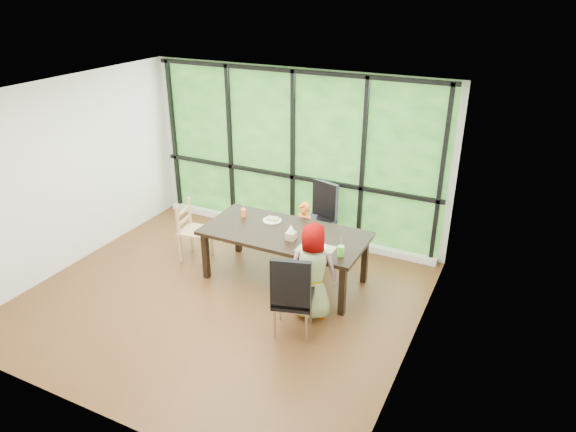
{
  "coord_description": "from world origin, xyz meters",
  "views": [
    {
      "loc": [
        3.38,
        -4.89,
        3.92
      ],
      "look_at": [
        0.65,
        0.7,
        1.05
      ],
      "focal_mm": 32.6,
      "sensor_mm": 36.0,
      "label": 1
    }
  ],
  "objects_px": {
    "plate_near": "(317,247)",
    "chair_end_beech": "(195,231)",
    "chair_window_leather": "(317,218)",
    "child_toddler": "(304,232)",
    "chair_interior_leather": "(293,293)",
    "green_cup": "(341,251)",
    "plate_far": "(272,220)",
    "dining_table": "(285,256)",
    "child_older": "(311,271)",
    "orange_cup": "(243,213)",
    "tissue_box": "(291,236)"
  },
  "relations": [
    {
      "from": "orange_cup",
      "to": "plate_near",
      "type": "bearing_deg",
      "value": -17.41
    },
    {
      "from": "child_older",
      "to": "green_cup",
      "type": "height_order",
      "value": "child_older"
    },
    {
      "from": "chair_end_beech",
      "to": "green_cup",
      "type": "relative_size",
      "value": 6.62
    },
    {
      "from": "chair_interior_leather",
      "to": "green_cup",
      "type": "height_order",
      "value": "chair_interior_leather"
    },
    {
      "from": "child_older",
      "to": "dining_table",
      "type": "bearing_deg",
      "value": -58.97
    },
    {
      "from": "chair_end_beech",
      "to": "plate_near",
      "type": "height_order",
      "value": "chair_end_beech"
    },
    {
      "from": "orange_cup",
      "to": "dining_table",
      "type": "bearing_deg",
      "value": -13.89
    },
    {
      "from": "child_toddler",
      "to": "chair_end_beech",
      "type": "bearing_deg",
      "value": -142.69
    },
    {
      "from": "plate_far",
      "to": "green_cup",
      "type": "distance_m",
      "value": 1.35
    },
    {
      "from": "child_toddler",
      "to": "child_older",
      "type": "relative_size",
      "value": 0.73
    },
    {
      "from": "dining_table",
      "to": "child_toddler",
      "type": "height_order",
      "value": "child_toddler"
    },
    {
      "from": "dining_table",
      "to": "child_older",
      "type": "height_order",
      "value": "child_older"
    },
    {
      "from": "orange_cup",
      "to": "green_cup",
      "type": "height_order",
      "value": "green_cup"
    },
    {
      "from": "chair_window_leather",
      "to": "plate_near",
      "type": "relative_size",
      "value": 3.99
    },
    {
      "from": "dining_table",
      "to": "green_cup",
      "type": "bearing_deg",
      "value": -17.71
    },
    {
      "from": "dining_table",
      "to": "green_cup",
      "type": "height_order",
      "value": "green_cup"
    },
    {
      "from": "green_cup",
      "to": "orange_cup",
      "type": "bearing_deg",
      "value": 163.99
    },
    {
      "from": "chair_interior_leather",
      "to": "chair_window_leather",
      "type": "bearing_deg",
      "value": -90.55
    },
    {
      "from": "child_toddler",
      "to": "tissue_box",
      "type": "height_order",
      "value": "child_toddler"
    },
    {
      "from": "chair_window_leather",
      "to": "chair_end_beech",
      "type": "distance_m",
      "value": 1.85
    },
    {
      "from": "child_older",
      "to": "chair_window_leather",
      "type": "bearing_deg",
      "value": -85.76
    },
    {
      "from": "tissue_box",
      "to": "plate_near",
      "type": "bearing_deg",
      "value": -9.46
    },
    {
      "from": "tissue_box",
      "to": "chair_end_beech",
      "type": "bearing_deg",
      "value": 175.08
    },
    {
      "from": "dining_table",
      "to": "chair_window_leather",
      "type": "distance_m",
      "value": 1.03
    },
    {
      "from": "chair_end_beech",
      "to": "green_cup",
      "type": "height_order",
      "value": "chair_end_beech"
    },
    {
      "from": "dining_table",
      "to": "plate_far",
      "type": "distance_m",
      "value": 0.55
    },
    {
      "from": "chair_interior_leather",
      "to": "green_cup",
      "type": "distance_m",
      "value": 0.83
    },
    {
      "from": "child_older",
      "to": "plate_far",
      "type": "bearing_deg",
      "value": -57.31
    },
    {
      "from": "plate_far",
      "to": "chair_interior_leather",
      "type": "bearing_deg",
      "value": -53.37
    },
    {
      "from": "dining_table",
      "to": "child_older",
      "type": "xyz_separation_m",
      "value": [
        0.66,
        -0.6,
        0.26
      ]
    },
    {
      "from": "tissue_box",
      "to": "child_toddler",
      "type": "bearing_deg",
      "value": 102.11
    },
    {
      "from": "plate_far",
      "to": "child_toddler",
      "type": "bearing_deg",
      "value": 52.5
    },
    {
      "from": "chair_interior_leather",
      "to": "dining_table",
      "type": "bearing_deg",
      "value": -75.09
    },
    {
      "from": "dining_table",
      "to": "child_older",
      "type": "distance_m",
      "value": 0.93
    },
    {
      "from": "green_cup",
      "to": "tissue_box",
      "type": "bearing_deg",
      "value": 170.04
    },
    {
      "from": "green_cup",
      "to": "child_older",
      "type": "bearing_deg",
      "value": -130.54
    },
    {
      "from": "chair_window_leather",
      "to": "child_toddler",
      "type": "xyz_separation_m",
      "value": [
        -0.04,
        -0.38,
        -0.08
      ]
    },
    {
      "from": "chair_interior_leather",
      "to": "tissue_box",
      "type": "relative_size",
      "value": 8.87
    },
    {
      "from": "plate_far",
      "to": "dining_table",
      "type": "bearing_deg",
      "value": -36.8
    },
    {
      "from": "chair_window_leather",
      "to": "tissue_box",
      "type": "bearing_deg",
      "value": -66.1
    },
    {
      "from": "tissue_box",
      "to": "plate_far",
      "type": "bearing_deg",
      "value": 140.74
    },
    {
      "from": "plate_far",
      "to": "orange_cup",
      "type": "relative_size",
      "value": 2.29
    },
    {
      "from": "dining_table",
      "to": "child_toddler",
      "type": "xyz_separation_m",
      "value": [
        -0.0,
        0.64,
        0.09
      ]
    },
    {
      "from": "plate_near",
      "to": "chair_window_leather",
      "type": "bearing_deg",
      "value": 113.06
    },
    {
      "from": "child_toddler",
      "to": "plate_far",
      "type": "bearing_deg",
      "value": -114.27
    },
    {
      "from": "plate_near",
      "to": "chair_end_beech",
      "type": "bearing_deg",
      "value": 174.19
    },
    {
      "from": "chair_interior_leather",
      "to": "chair_end_beech",
      "type": "distance_m",
      "value": 2.33
    },
    {
      "from": "chair_end_beech",
      "to": "orange_cup",
      "type": "distance_m",
      "value": 0.84
    },
    {
      "from": "chair_window_leather",
      "to": "plate_near",
      "type": "height_order",
      "value": "chair_window_leather"
    },
    {
      "from": "chair_end_beech",
      "to": "child_older",
      "type": "height_order",
      "value": "child_older"
    }
  ]
}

